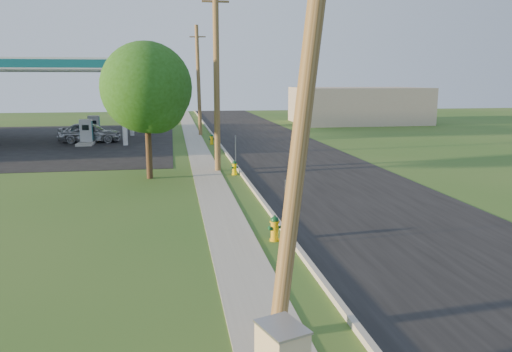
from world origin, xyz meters
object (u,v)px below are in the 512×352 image
at_px(utility_pole_mid, 217,78).
at_px(utility_pole_far, 198,80).
at_px(fuel_pump_se, 94,130).
at_px(price_pylon, 146,70).
at_px(fuel_pump_ne, 86,135).
at_px(tree_lot, 134,86).
at_px(hydrant_mid, 235,168).
at_px(utility_pole_near, 306,84).
at_px(tree_verge, 148,91).
at_px(car_silver, 90,132).
at_px(hydrant_near, 275,228).
at_px(hydrant_far, 212,139).

relative_size(utility_pole_mid, utility_pole_far, 1.03).
xyz_separation_m(fuel_pump_se, price_pylon, (5.00, -11.50, 4.71)).
bearing_deg(fuel_pump_se, fuel_pump_ne, -90.00).
xyz_separation_m(fuel_pump_ne, price_pylon, (5.00, -7.50, 4.71)).
xyz_separation_m(tree_lot, hydrant_mid, (6.75, -25.73, -3.91)).
relative_size(utility_pole_near, tree_verge, 1.41).
bearing_deg(car_silver, utility_pole_mid, -144.95).
relative_size(utility_pole_mid, hydrant_near, 12.05).
bearing_deg(hydrant_mid, hydrant_near, -90.60).
xyz_separation_m(utility_pole_mid, tree_verge, (-3.47, -1.67, -0.63)).
bearing_deg(car_silver, hydrant_far, -103.60).
height_order(utility_pole_mid, utility_pole_far, utility_pole_mid).
relative_size(tree_lot, car_silver, 1.41).
distance_m(tree_lot, hydrant_far, 15.15).
bearing_deg(tree_lot, car_silver, -105.27).
height_order(fuel_pump_ne, hydrant_near, fuel_pump_ne).
bearing_deg(fuel_pump_se, car_silver, -88.32).
relative_size(tree_lot, hydrant_mid, 8.66).
distance_m(utility_pole_near, fuel_pump_se, 36.34).
xyz_separation_m(utility_pole_mid, hydrant_near, (0.63, -12.30, -4.56)).
bearing_deg(hydrant_mid, price_pylon, 124.14).
bearing_deg(hydrant_mid, utility_pole_near, -92.57).
relative_size(utility_pole_mid, price_pylon, 1.43).
bearing_deg(hydrant_far, hydrant_near, -89.81).
bearing_deg(tree_verge, price_pylon, 93.46).
xyz_separation_m(utility_pole_near, hydrant_near, (0.63, 5.70, -4.41)).
relative_size(fuel_pump_se, car_silver, 0.68).
bearing_deg(car_silver, price_pylon, -147.18).
height_order(hydrant_near, car_silver, car_silver).
height_order(utility_pole_far, hydrant_near, utility_pole_far).
relative_size(utility_pole_far, car_silver, 2.02).
height_order(hydrant_near, hydrant_far, hydrant_near).
relative_size(utility_pole_far, hydrant_far, 11.83).
distance_m(fuel_pump_se, tree_verge, 19.77).
xyz_separation_m(utility_pole_mid, price_pylon, (-3.90, 5.50, 0.48)).
bearing_deg(fuel_pump_se, hydrant_far, -31.19).
xyz_separation_m(utility_pole_far, car_silver, (-8.81, -3.94, -4.00)).
relative_size(tree_verge, tree_lot, 1.01).
bearing_deg(tree_verge, car_silver, 108.77).
distance_m(utility_pole_far, tree_verge, 19.98).
height_order(fuel_pump_ne, fuel_pump_se, same).
height_order(fuel_pump_se, hydrant_near, fuel_pump_se).
height_order(utility_pole_far, fuel_pump_se, utility_pole_far).
height_order(utility_pole_mid, fuel_pump_se, utility_pole_mid).
bearing_deg(utility_pole_far, car_silver, -155.94).
relative_size(utility_pole_mid, fuel_pump_ne, 3.06).
bearing_deg(car_silver, tree_verge, -158.25).
relative_size(utility_pole_near, hydrant_near, 11.66).
relative_size(tree_verge, hydrant_far, 8.35).
distance_m(fuel_pump_ne, hydrant_far, 9.61).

